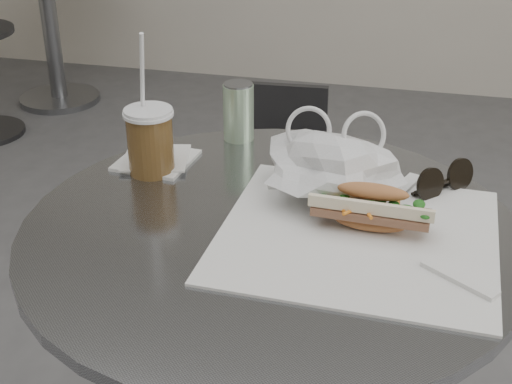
% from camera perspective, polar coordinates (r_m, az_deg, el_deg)
% --- Properties ---
extents(cafe_table, '(0.76, 0.76, 0.74)m').
position_cam_1_polar(cafe_table, '(1.24, 1.08, -13.69)').
color(cafe_table, slate).
rests_on(cafe_table, ground).
extents(bg_table, '(0.70, 0.70, 0.74)m').
position_cam_1_polar(bg_table, '(3.68, -16.29, 13.79)').
color(bg_table, slate).
rests_on(bg_table, ground).
extents(chair_far, '(0.35, 0.36, 0.66)m').
position_cam_1_polar(chair_far, '(1.96, 0.99, -2.69)').
color(chair_far, '#2B2B2E').
rests_on(chair_far, ground).
extents(sandwich_paper, '(0.41, 0.39, 0.00)m').
position_cam_1_polar(sandwich_paper, '(1.06, 8.12, -3.39)').
color(sandwich_paper, white).
rests_on(sandwich_paper, cafe_table).
extents(banh_mi, '(0.22, 0.09, 0.07)m').
position_cam_1_polar(banh_mi, '(1.06, 9.21, -1.30)').
color(banh_mi, '#BA7B46').
rests_on(banh_mi, sandwich_paper).
extents(iced_coffee, '(0.09, 0.09, 0.25)m').
position_cam_1_polar(iced_coffee, '(1.23, -8.47, 4.15)').
color(iced_coffee, brown).
rests_on(iced_coffee, cafe_table).
extents(sunglasses, '(0.10, 0.10, 0.05)m').
position_cam_1_polar(sunglasses, '(1.20, 14.79, 0.82)').
color(sunglasses, black).
rests_on(sunglasses, cafe_table).
extents(plastic_bag, '(0.24, 0.21, 0.11)m').
position_cam_1_polar(plastic_bag, '(1.13, 6.13, 1.75)').
color(plastic_bag, white).
rests_on(plastic_bag, cafe_table).
extents(napkin_stack, '(0.14, 0.14, 0.01)m').
position_cam_1_polar(napkin_stack, '(1.29, -7.99, 2.59)').
color(napkin_stack, white).
rests_on(napkin_stack, cafe_table).
extents(drink_can, '(0.06, 0.06, 0.11)m').
position_cam_1_polar(drink_can, '(1.35, -1.41, 6.46)').
color(drink_can, '#65A15E').
rests_on(drink_can, cafe_table).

